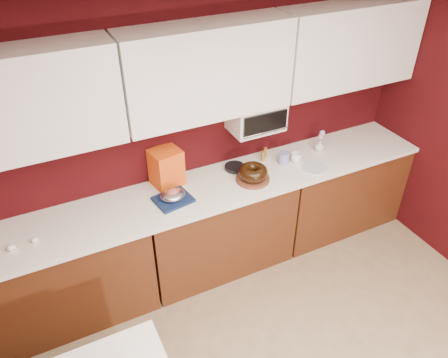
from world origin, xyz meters
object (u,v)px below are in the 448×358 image
coffee_mug (296,157)px  blue_jar (284,158)px  pandoro_box (166,167)px  flower_vase (320,145)px  toaster_oven (256,116)px  bundt_cake (253,172)px  foil_ham_nest (173,195)px

coffee_mug → blue_jar: size_ratio=0.87×
blue_jar → pandoro_box: bearing=171.1°
flower_vase → blue_jar: bearing=-174.2°
toaster_oven → pandoro_box: 0.87m
flower_vase → toaster_oven: bearing=173.2°
bundt_cake → blue_jar: 0.40m
bundt_cake → flower_vase: bearing=11.0°
coffee_mug → foil_ham_nest: bearing=-177.3°
foil_ham_nest → flower_vase: 1.52m
bundt_cake → flower_vase: size_ratio=2.13×
foil_ham_nest → bundt_cake: bearing=-2.7°
foil_ham_nest → flower_vase: size_ratio=1.69×
toaster_oven → blue_jar: (0.24, -0.12, -0.42)m
coffee_mug → blue_jar: (-0.12, 0.02, 0.01)m
blue_jar → coffee_mug: bearing=-10.2°
foil_ham_nest → coffee_mug: coffee_mug is taller
bundt_cake → pandoro_box: size_ratio=0.78×
foil_ham_nest → coffee_mug: bearing=2.7°
flower_vase → bundt_cake: bearing=-169.0°
pandoro_box → blue_jar: (1.05, -0.16, -0.11)m
foil_ham_nest → blue_jar: 1.10m
bundt_cake → foil_ham_nest: size_ratio=1.26×
pandoro_box → coffee_mug: size_ratio=3.29×
toaster_oven → foil_ham_nest: 0.97m
foil_ham_nest → pandoro_box: pandoro_box is taller
toaster_oven → pandoro_box: size_ratio=1.40×
toaster_oven → foil_ham_nest: bearing=-166.7°
toaster_oven → pandoro_box: bearing=177.0°
bundt_cake → pandoro_box: pandoro_box is taller
toaster_oven → pandoro_box: toaster_oven is taller
coffee_mug → toaster_oven: bearing=158.2°
coffee_mug → blue_jar: blue_jar is taller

